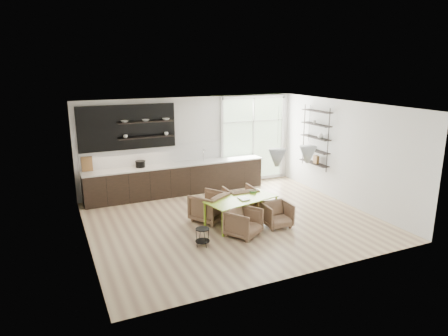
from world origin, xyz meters
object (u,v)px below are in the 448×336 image
dining_table (241,200)px  armchair_back_left (209,207)px  armchair_back_right (240,200)px  armchair_front_right (277,215)px  wire_stool (202,235)px  armchair_front_left (243,222)px

dining_table → armchair_back_left: armchair_back_left is taller
dining_table → armchair_back_right: (0.31, 0.68, -0.25)m
dining_table → armchair_back_right: 0.78m
dining_table → armchair_front_right: 0.94m
dining_table → wire_stool: 1.61m
dining_table → armchair_front_right: bearing=-49.7°
armchair_front_right → wire_stool: 2.08m
armchair_back_right → armchair_front_right: 1.27m
armchair_back_right → armchair_front_right: size_ratio=1.19×
armchair_front_left → wire_stool: bearing=153.9°
armchair_front_right → wire_stool: bearing=-170.5°
dining_table → armchair_front_left: 0.80m
armchair_back_right → wire_stool: size_ratio=1.94×
armchair_front_left → wire_stool: 1.07m
wire_stool → dining_table: bearing=30.7°
armchair_front_left → armchair_front_right: armchair_front_left is taller
armchair_back_left → wire_stool: 1.49m
armchair_back_left → wire_stool: armchair_back_left is taller
armchair_back_right → armchair_back_left: bearing=10.2°
armchair_back_right → armchair_front_left: bearing=67.1°
armchair_back_left → armchair_back_right: (0.97, 0.16, -0.01)m
armchair_front_right → armchair_back_right: bearing=110.4°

